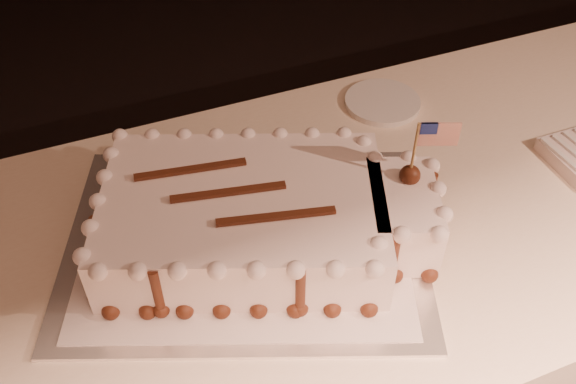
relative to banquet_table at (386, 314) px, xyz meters
name	(u,v)px	position (x,y,z in m)	size (l,w,h in m)	color
banquet_table	(386,314)	(0.00, 0.00, 0.00)	(2.40, 0.80, 0.75)	beige
cake_board	(246,242)	(-0.32, 0.01, 0.38)	(0.62, 0.46, 0.01)	white
doily	(245,240)	(-0.32, 0.01, 0.38)	(0.55, 0.42, 0.00)	silver
sheet_cake	(263,217)	(-0.29, -0.01, 0.44)	(0.61, 0.47, 0.23)	white
side_plate	(382,102)	(0.09, 0.27, 0.38)	(0.16, 0.16, 0.01)	silver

